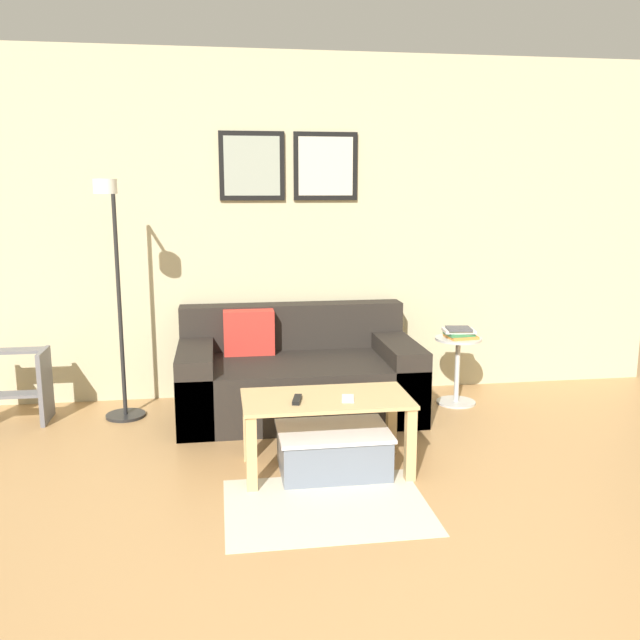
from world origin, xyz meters
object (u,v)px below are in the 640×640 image
Objects in this scene: storage_bin at (333,450)px; remote_control at (297,400)px; floor_lamp at (116,292)px; step_stool at (14,384)px; book_stack at (459,333)px; coffee_table at (326,412)px; side_table at (457,364)px; couch at (297,376)px; cell_phone at (348,398)px.

storage_bin is 0.38m from remote_control.
floor_lamp is 0.97m from step_stool.
coffee_table is at bearing -137.83° from book_stack.
side_table is at bearing 1.81° from floor_lamp.
book_stack is at bearing 51.98° from remote_control.
step_stool is at bearing 169.80° from floor_lamp.
side_table is at bearing 52.28° from remote_control.
couch is at bearing 94.35° from storage_bin.
book_stack reaches higher than step_stool.
floor_lamp reaches higher than book_stack.
storage_bin is (0.03, -0.03, -0.22)m from coffee_table.
couch is 3.32× the size of step_stool.
storage_bin is at bearing 171.16° from cell_phone.
couch reaches higher than book_stack.
couch is 1.36m from floor_lamp.
coffee_table is at bearing 164.44° from cell_phone.
remote_control is 0.28m from cell_phone.
book_stack is 3.13m from step_stool.
couch is 6.66× the size of book_stack.
coffee_table is 1.68m from floor_lamp.
step_stool reaches higher than coffee_table.
cell_phone is (0.08, -0.03, 0.31)m from storage_bin.
step_stool is at bearing 178.03° from couch.
book_stack is 1.77× the size of cell_phone.
floor_lamp reaches higher than remote_control.
storage_bin is 2.31m from step_stool.
storage_bin is at bearing 18.85° from remote_control.
step_stool is (-2.08, 1.16, -0.17)m from cell_phone.
floor_lamp is 1.77m from cell_phone.
book_stack is at bearing 1.57° from floor_lamp.
step_stool is at bearing 178.83° from book_stack.
cell_phone reaches higher than coffee_table.
coffee_table is at bearing -87.45° from couch.
side_table is (2.40, 0.08, -0.60)m from floor_lamp.
floor_lamp is at bearing -178.43° from book_stack.
remote_control reaches higher than cell_phone.
step_stool is (-3.12, 0.05, -0.03)m from side_table.
storage_bin is 0.32m from cell_phone.
floor_lamp is (-1.20, -0.06, 0.64)m from couch.
remote_control is at bearing -163.27° from coffee_table.
storage_bin is 2.50× the size of book_stack.
book_stack reaches higher than cell_phone.
step_stool is (-1.80, 1.16, -0.17)m from remote_control.
remote_control is at bearing -32.81° from step_stool.
couch is 3.31× the size of side_table.
storage_bin is 1.56m from side_table.
couch is at bearing 95.87° from remote_control.
book_stack reaches higher than storage_bin.
side_table reaches higher than cell_phone.
side_table is 2.01× the size of book_stack.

